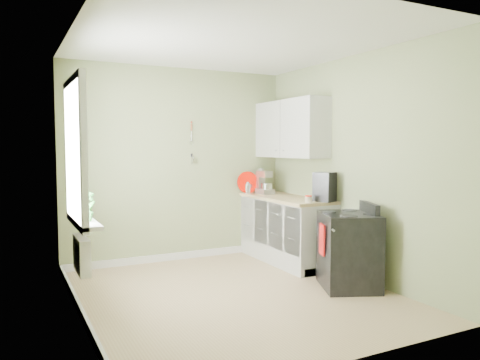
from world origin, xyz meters
name	(u,v)px	position (x,y,z in m)	size (l,w,h in m)	color
floor	(234,296)	(0.00, 0.00, -0.01)	(3.20, 3.60, 0.02)	tan
ceiling	(234,41)	(0.00, 0.00, 2.71)	(3.20, 3.60, 0.02)	white
wall_back	(178,165)	(0.00, 1.81, 1.35)	(3.20, 0.02, 2.70)	#909A69
wall_left	(76,175)	(-1.61, 0.00, 1.35)	(0.02, 3.60, 2.70)	#909A69
wall_right	(353,167)	(1.61, 0.00, 1.35)	(0.02, 3.60, 2.70)	#909A69
base_cabinets	(286,231)	(1.30, 1.00, 0.43)	(0.60, 1.60, 0.87)	silver
countertop	(286,198)	(1.29, 1.00, 0.89)	(0.64, 1.60, 0.04)	tan
upper_cabinets	(291,129)	(1.43, 1.10, 1.85)	(0.35, 1.40, 0.80)	silver
window	(74,152)	(-1.58, 0.30, 1.55)	(0.06, 1.14, 1.44)	white
window_sill	(83,220)	(-1.51, 0.30, 0.88)	(0.18, 1.14, 0.04)	white
radiator	(82,255)	(-1.54, 0.25, 0.55)	(0.12, 0.50, 0.35)	white
wall_utensils	(192,149)	(0.20, 1.78, 1.56)	(0.02, 0.14, 0.58)	tan
stove	(349,250)	(1.28, -0.35, 0.43)	(0.86, 0.87, 0.97)	black
stand_mixer	(264,183)	(1.23, 1.51, 1.07)	(0.20, 0.32, 0.38)	#B2B2B7
kettle	(247,187)	(1.05, 1.69, 0.99)	(0.17, 0.10, 0.17)	silver
coffee_maker	(324,188)	(1.42, 0.30, 1.09)	(0.28, 0.30, 0.37)	black
red_tray	(248,182)	(1.05, 1.68, 1.07)	(0.33, 0.33, 0.02)	#CF0B00
jar	(308,199)	(1.17, 0.30, 0.96)	(0.08, 0.08, 0.09)	beige
plant_a	(87,205)	(-1.50, 0.09, 1.06)	(0.16, 0.11, 0.31)	#297228
plant_b	(84,204)	(-1.50, 0.28, 1.05)	(0.16, 0.13, 0.29)	#297228
plant_c	(79,200)	(-1.50, 0.60, 1.05)	(0.16, 0.16, 0.29)	#297228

